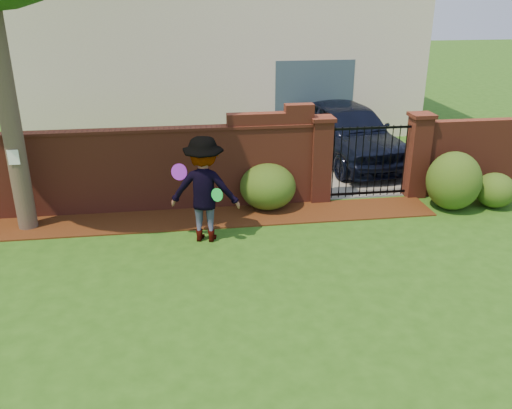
{
  "coord_description": "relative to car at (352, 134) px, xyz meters",
  "views": [
    {
      "loc": [
        -0.56,
        -6.74,
        4.39
      ],
      "look_at": [
        0.62,
        1.4,
        1.05
      ],
      "focal_mm": 37.68,
      "sensor_mm": 36.0,
      "label": 1
    }
  ],
  "objects": [
    {
      "name": "ground",
      "position": [
        -3.92,
        -6.51,
        -0.8
      ],
      "size": [
        80.0,
        80.0,
        0.01
      ],
      "primitive_type": "cube",
      "color": "#265114",
      "rests_on": "ground"
    },
    {
      "name": "mulch_bed",
      "position": [
        -4.87,
        -3.17,
        -0.78
      ],
      "size": [
        11.1,
        1.08,
        0.03
      ],
      "primitive_type": "cube",
      "color": "#3B1B0A",
      "rests_on": "ground"
    },
    {
      "name": "brick_wall",
      "position": [
        -5.93,
        -2.51,
        0.13
      ],
      "size": [
        8.7,
        0.31,
        2.16
      ],
      "color": "maroon",
      "rests_on": "ground"
    },
    {
      "name": "brick_wall_return",
      "position": [
        2.68,
        -2.51,
        0.05
      ],
      "size": [
        4.0,
        0.25,
        1.7
      ],
      "primitive_type": "cube",
      "color": "maroon",
      "rests_on": "ground"
    },
    {
      "name": "pillar_left",
      "position": [
        -1.52,
        -2.51,
        0.16
      ],
      "size": [
        0.5,
        0.5,
        1.88
      ],
      "color": "maroon",
      "rests_on": "ground"
    },
    {
      "name": "pillar_right",
      "position": [
        0.68,
        -2.51,
        0.16
      ],
      "size": [
        0.5,
        0.5,
        1.88
      ],
      "color": "maroon",
      "rests_on": "ground"
    },
    {
      "name": "iron_gate",
      "position": [
        -0.42,
        -2.51,
        0.06
      ],
      "size": [
        1.78,
        0.03,
        1.6
      ],
      "color": "black",
      "rests_on": "ground"
    },
    {
      "name": "driveway",
      "position": [
        -0.42,
        1.49,
        -0.79
      ],
      "size": [
        3.2,
        8.0,
        0.01
      ],
      "primitive_type": "cube",
      "color": "slate",
      "rests_on": "ground"
    },
    {
      "name": "house",
      "position": [
        -2.92,
        5.49,
        2.36
      ],
      "size": [
        12.4,
        6.4,
        6.3
      ],
      "color": "beige",
      "rests_on": "ground"
    },
    {
      "name": "car",
      "position": [
        0.0,
        0.0,
        0.0
      ],
      "size": [
        2.55,
        4.9,
        1.59
      ],
      "primitive_type": "imported",
      "rotation": [
        0.0,
        0.0,
        0.15
      ],
      "color": "black",
      "rests_on": "ground"
    },
    {
      "name": "paper_notice",
      "position": [
        -7.52,
        -3.3,
        0.7
      ],
      "size": [
        0.2,
        0.01,
        0.28
      ],
      "primitive_type": "cube",
      "color": "white",
      "rests_on": "tree"
    },
    {
      "name": "shrub_left",
      "position": [
        -2.71,
        -2.77,
        -0.31
      ],
      "size": [
        1.19,
        1.19,
        0.97
      ],
      "primitive_type": "ellipsoid",
      "color": "#244916",
      "rests_on": "ground"
    },
    {
      "name": "shrub_middle",
      "position": [
        1.15,
        -3.35,
        -0.18
      ],
      "size": [
        1.13,
        1.13,
        1.24
      ],
      "primitive_type": "ellipsoid",
      "color": "#244916",
      "rests_on": "ground"
    },
    {
      "name": "shrub_right",
      "position": [
        2.1,
        -3.38,
        -0.43
      ],
      "size": [
        0.84,
        0.84,
        0.74
      ],
      "primitive_type": "ellipsoid",
      "color": "#244916",
      "rests_on": "ground"
    },
    {
      "name": "man",
      "position": [
        -4.11,
        -4.14,
        0.19
      ],
      "size": [
        1.41,
        1.01,
        1.97
      ],
      "primitive_type": "imported",
      "rotation": [
        0.0,
        0.0,
        2.91
      ],
      "color": "gray",
      "rests_on": "ground"
    },
    {
      "name": "frisbee_purple",
      "position": [
        -4.53,
        -4.03,
        0.52
      ],
      "size": [
        0.31,
        0.19,
        0.3
      ],
      "primitive_type": "cylinder",
      "rotation": [
        1.36,
        0.0,
        -0.38
      ],
      "color": "purple",
      "rests_on": "man"
    },
    {
      "name": "frisbee_green",
      "position": [
        -3.89,
        -4.39,
        0.18
      ],
      "size": [
        0.22,
        0.2,
        0.24
      ],
      "primitive_type": "cylinder",
      "rotation": [
        1.43,
        0.0,
        -0.72
      ],
      "color": "green",
      "rests_on": "man"
    }
  ]
}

